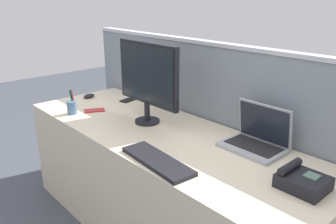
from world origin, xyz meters
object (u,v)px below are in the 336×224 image
at_px(laptop, 257,137).
at_px(desk_phone, 302,181).
at_px(keyboard_main, 157,161).
at_px(cell_phone_red_case, 94,110).
at_px(pen_cup, 72,107).
at_px(cell_phone_black_slab, 129,100).
at_px(desktop_monitor, 147,77).
at_px(computer_mouse_right_hand, 89,96).

distance_m(laptop, desk_phone, 0.43).
relative_size(keyboard_main, cell_phone_red_case, 3.16).
relative_size(desk_phone, pen_cup, 1.13).
distance_m(pen_cup, cell_phone_black_slab, 0.48).
xyz_separation_m(laptop, keyboard_main, (-0.23, -0.52, -0.05)).
xyz_separation_m(desktop_monitor, cell_phone_red_case, (-0.43, -0.15, -0.30)).
xyz_separation_m(desktop_monitor, computer_mouse_right_hand, (-0.75, -0.01, -0.29)).
height_order(desktop_monitor, computer_mouse_right_hand, desktop_monitor).
relative_size(keyboard_main, cell_phone_black_slab, 3.07).
height_order(keyboard_main, cell_phone_red_case, keyboard_main).
bearing_deg(desk_phone, cell_phone_black_slab, 172.61).
bearing_deg(cell_phone_black_slab, desktop_monitor, -34.44).
distance_m(computer_mouse_right_hand, cell_phone_red_case, 0.35).
height_order(pen_cup, cell_phone_red_case, pen_cup).
height_order(computer_mouse_right_hand, pen_cup, pen_cup).
bearing_deg(desktop_monitor, laptop, 15.43).
bearing_deg(laptop, cell_phone_red_case, -163.22).
height_order(laptop, cell_phone_red_case, laptop).
bearing_deg(computer_mouse_right_hand, desk_phone, -8.67).
bearing_deg(laptop, cell_phone_black_slab, -179.71).
relative_size(desktop_monitor, laptop, 1.66).
relative_size(desktop_monitor, cell_phone_red_case, 3.81).
height_order(desk_phone, cell_phone_red_case, desk_phone).
bearing_deg(computer_mouse_right_hand, pen_cup, -55.57).
height_order(laptop, pen_cup, laptop).
xyz_separation_m(computer_mouse_right_hand, pen_cup, (0.26, -0.28, 0.03)).
bearing_deg(pen_cup, keyboard_main, -2.08).
relative_size(desk_phone, computer_mouse_right_hand, 1.96).
relative_size(desktop_monitor, keyboard_main, 1.21).
relative_size(desktop_monitor, computer_mouse_right_hand, 5.42).
bearing_deg(desktop_monitor, keyboard_main, -34.39).
relative_size(desk_phone, cell_phone_red_case, 1.38).
relative_size(desktop_monitor, desk_phone, 2.77).
distance_m(desk_phone, cell_phone_red_case, 1.52).
bearing_deg(cell_phone_red_case, pen_cup, -84.95).
relative_size(desktop_monitor, pen_cup, 3.13).
height_order(cell_phone_black_slab, cell_phone_red_case, same).
bearing_deg(cell_phone_black_slab, desk_phone, -20.31).
relative_size(keyboard_main, computer_mouse_right_hand, 4.49).
relative_size(pen_cup, cell_phone_black_slab, 1.18).
distance_m(desktop_monitor, laptop, 0.77).
height_order(desktop_monitor, laptop, desktop_monitor).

